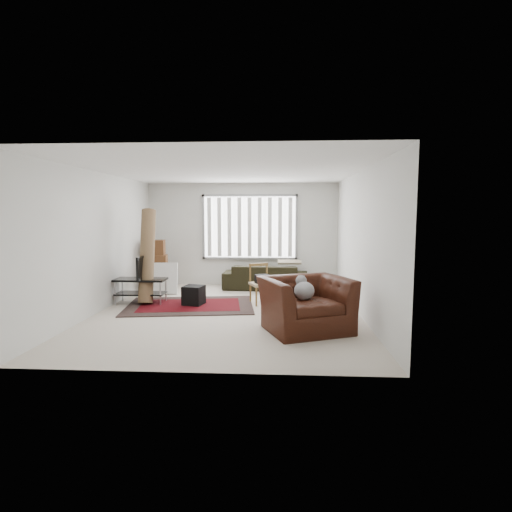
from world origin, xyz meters
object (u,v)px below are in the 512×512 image
(tv_stand, at_px, (141,285))
(moving_boxes, at_px, (157,267))
(armchair, at_px, (306,300))
(sofa, at_px, (265,273))
(side_chair, at_px, (261,282))

(tv_stand, xyz_separation_m, moving_boxes, (-0.11, 1.52, 0.20))
(moving_boxes, height_order, armchair, moving_boxes)
(sofa, bearing_deg, tv_stand, 37.47)
(moving_boxes, distance_m, sofa, 2.72)
(moving_boxes, relative_size, armchair, 0.75)
(tv_stand, xyz_separation_m, side_chair, (2.56, 0.13, 0.08))
(tv_stand, bearing_deg, side_chair, 2.95)
(sofa, bearing_deg, armchair, 104.65)
(side_chair, height_order, armchair, armchair)
(moving_boxes, height_order, sofa, moving_boxes)
(sofa, height_order, side_chair, side_chair)
(armchair, bearing_deg, moving_boxes, 114.55)
(side_chair, distance_m, armchair, 2.08)
(moving_boxes, bearing_deg, tv_stand, -85.79)
(moving_boxes, xyz_separation_m, side_chair, (2.67, -1.39, -0.11))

